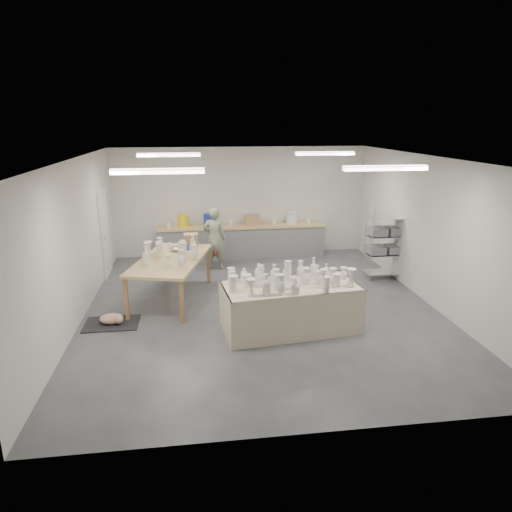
{
  "coord_description": "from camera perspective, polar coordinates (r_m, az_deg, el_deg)",
  "views": [
    {
      "loc": [
        -1.26,
        -8.59,
        3.67
      ],
      "look_at": [
        -0.08,
        0.15,
        1.05
      ],
      "focal_mm": 32.0,
      "sensor_mm": 36.0,
      "label": 1
    }
  ],
  "objects": [
    {
      "name": "cat",
      "position": [
        9.02,
        -17.51,
        -7.47
      ],
      "size": [
        0.45,
        0.33,
        0.19
      ],
      "rotation": [
        0.0,
        0.0,
        -0.02
      ],
      "color": "white",
      "rests_on": "rug"
    },
    {
      "name": "back_counter",
      "position": [
        12.74,
        -1.81,
        2.05
      ],
      "size": [
        4.6,
        0.6,
        1.24
      ],
      "color": "tan",
      "rests_on": "ground"
    },
    {
      "name": "red_stool",
      "position": [
        12.01,
        -5.21,
        0.26
      ],
      "size": [
        0.46,
        0.46,
        0.35
      ],
      "rotation": [
        0.0,
        0.0,
        -0.26
      ],
      "color": "red",
      "rests_on": "ground"
    },
    {
      "name": "wire_shelf",
      "position": [
        11.28,
        15.87,
        1.78
      ],
      "size": [
        0.88,
        0.48,
        1.8
      ],
      "color": "silver",
      "rests_on": "ground"
    },
    {
      "name": "rug",
      "position": [
        9.08,
        -17.57,
        -8.05
      ],
      "size": [
        1.0,
        0.7,
        0.02
      ],
      "primitive_type": "cube",
      "color": "black",
      "rests_on": "ground"
    },
    {
      "name": "work_table",
      "position": [
        9.78,
        -10.37,
        -0.07
      ],
      "size": [
        1.79,
        2.66,
        1.28
      ],
      "rotation": [
        0.0,
        0.0,
        -0.25
      ],
      "color": "tan",
      "rests_on": "ground"
    },
    {
      "name": "room",
      "position": [
        8.9,
        -0.11,
        6.09
      ],
      "size": [
        8.0,
        8.02,
        3.0
      ],
      "color": "#424449",
      "rests_on": "ground"
    },
    {
      "name": "drying_table",
      "position": [
        8.32,
        4.26,
        -6.18
      ],
      "size": [
        2.53,
        1.41,
        1.23
      ],
      "rotation": [
        0.0,
        0.0,
        0.11
      ],
      "color": "olive",
      "rests_on": "ground"
    },
    {
      "name": "potter",
      "position": [
        11.62,
        -5.21,
        2.21
      ],
      "size": [
        0.63,
        0.46,
        1.62
      ],
      "primitive_type": "imported",
      "rotation": [
        0.0,
        0.0,
        3.01
      ],
      "color": "gray",
      "rests_on": "ground"
    }
  ]
}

